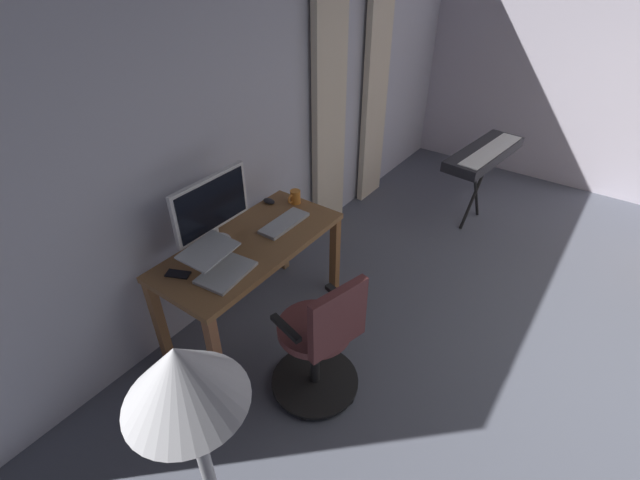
{
  "coord_description": "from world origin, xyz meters",
  "views": [
    {
      "loc": [
        2.6,
        -0.93,
        2.44
      ],
      "look_at": [
        0.96,
        -2.11,
        1.02
      ],
      "focal_mm": 25.09,
      "sensor_mm": 36.0,
      "label": 1
    }
  ],
  "objects_px": {
    "computer_keyboard": "(284,223)",
    "mug_coffee": "(295,197)",
    "cell_phone_face_up": "(178,274)",
    "office_chair": "(321,343)",
    "computer_mouse": "(269,201)",
    "piano_keyboard": "(484,155)",
    "laptop": "(220,264)",
    "computer_monitor": "(212,206)",
    "desk": "(252,255)"
  },
  "relations": [
    {
      "from": "piano_keyboard",
      "to": "computer_mouse",
      "type": "bearing_deg",
      "value": -22.97
    },
    {
      "from": "desk",
      "to": "computer_monitor",
      "type": "xyz_separation_m",
      "value": [
        0.12,
        -0.18,
        0.38
      ]
    },
    {
      "from": "cell_phone_face_up",
      "to": "office_chair",
      "type": "bearing_deg",
      "value": 83.05
    },
    {
      "from": "computer_monitor",
      "to": "laptop",
      "type": "height_order",
      "value": "computer_monitor"
    },
    {
      "from": "desk",
      "to": "mug_coffee",
      "type": "bearing_deg",
      "value": -172.43
    },
    {
      "from": "computer_monitor",
      "to": "computer_keyboard",
      "type": "relative_size",
      "value": 1.51
    },
    {
      "from": "desk",
      "to": "office_chair",
      "type": "bearing_deg",
      "value": 72.99
    },
    {
      "from": "cell_phone_face_up",
      "to": "computer_keyboard",
      "type": "bearing_deg",
      "value": 143.51
    },
    {
      "from": "computer_mouse",
      "to": "piano_keyboard",
      "type": "relative_size",
      "value": 0.1
    },
    {
      "from": "desk",
      "to": "computer_keyboard",
      "type": "distance_m",
      "value": 0.33
    },
    {
      "from": "computer_keyboard",
      "to": "mug_coffee",
      "type": "bearing_deg",
      "value": -156.32
    },
    {
      "from": "desk",
      "to": "cell_phone_face_up",
      "type": "height_order",
      "value": "cell_phone_face_up"
    },
    {
      "from": "office_chair",
      "to": "cell_phone_face_up",
      "type": "distance_m",
      "value": 0.95
    },
    {
      "from": "piano_keyboard",
      "to": "desk",
      "type": "bearing_deg",
      "value": -12.65
    },
    {
      "from": "computer_mouse",
      "to": "piano_keyboard",
      "type": "distance_m",
      "value": 2.08
    },
    {
      "from": "computer_monitor",
      "to": "mug_coffee",
      "type": "distance_m",
      "value": 0.74
    },
    {
      "from": "laptop",
      "to": "computer_mouse",
      "type": "height_order",
      "value": "laptop"
    },
    {
      "from": "office_chair",
      "to": "laptop",
      "type": "xyz_separation_m",
      "value": [
        0.1,
        -0.67,
        0.34
      ]
    },
    {
      "from": "computer_keyboard",
      "to": "computer_mouse",
      "type": "height_order",
      "value": "computer_mouse"
    },
    {
      "from": "desk",
      "to": "computer_mouse",
      "type": "xyz_separation_m",
      "value": [
        -0.46,
        -0.23,
        0.12
      ]
    },
    {
      "from": "desk",
      "to": "office_chair",
      "type": "xyz_separation_m",
      "value": [
        0.22,
        0.74,
        -0.18
      ]
    },
    {
      "from": "computer_mouse",
      "to": "mug_coffee",
      "type": "distance_m",
      "value": 0.2
    },
    {
      "from": "office_chair",
      "to": "computer_keyboard",
      "type": "relative_size",
      "value": 2.42
    },
    {
      "from": "laptop",
      "to": "cell_phone_face_up",
      "type": "xyz_separation_m",
      "value": [
        0.17,
        -0.19,
        -0.05
      ]
    },
    {
      "from": "desk",
      "to": "computer_mouse",
      "type": "distance_m",
      "value": 0.53
    },
    {
      "from": "computer_keyboard",
      "to": "office_chair",
      "type": "bearing_deg",
      "value": 52.75
    },
    {
      "from": "computer_keyboard",
      "to": "cell_phone_face_up",
      "type": "xyz_separation_m",
      "value": [
        0.8,
        -0.17,
        -0.01
      ]
    },
    {
      "from": "office_chair",
      "to": "computer_keyboard",
      "type": "bearing_deg",
      "value": 67.34
    },
    {
      "from": "laptop",
      "to": "piano_keyboard",
      "type": "bearing_deg",
      "value": 158.24
    },
    {
      "from": "computer_monitor",
      "to": "computer_keyboard",
      "type": "height_order",
      "value": "computer_monitor"
    },
    {
      "from": "laptop",
      "to": "mug_coffee",
      "type": "xyz_separation_m",
      "value": [
        -0.91,
        -0.14,
        -0.0
      ]
    },
    {
      "from": "desk",
      "to": "piano_keyboard",
      "type": "bearing_deg",
      "value": 160.89
    },
    {
      "from": "cell_phone_face_up",
      "to": "mug_coffee",
      "type": "height_order",
      "value": "mug_coffee"
    },
    {
      "from": "computer_mouse",
      "to": "mug_coffee",
      "type": "bearing_deg",
      "value": 126.4
    },
    {
      "from": "desk",
      "to": "cell_phone_face_up",
      "type": "bearing_deg",
      "value": -13.83
    },
    {
      "from": "computer_keyboard",
      "to": "mug_coffee",
      "type": "xyz_separation_m",
      "value": [
        -0.28,
        -0.12,
        0.04
      ]
    },
    {
      "from": "office_chair",
      "to": "cell_phone_face_up",
      "type": "bearing_deg",
      "value": 122.29
    },
    {
      "from": "computer_monitor",
      "to": "cell_phone_face_up",
      "type": "height_order",
      "value": "computer_monitor"
    },
    {
      "from": "office_chair",
      "to": "cell_phone_face_up",
      "type": "height_order",
      "value": "office_chair"
    },
    {
      "from": "laptop",
      "to": "computer_mouse",
      "type": "bearing_deg",
      "value": -165.41
    },
    {
      "from": "computer_mouse",
      "to": "mug_coffee",
      "type": "height_order",
      "value": "mug_coffee"
    },
    {
      "from": "desk",
      "to": "computer_keyboard",
      "type": "height_order",
      "value": "computer_keyboard"
    },
    {
      "from": "office_chair",
      "to": "computer_monitor",
      "type": "height_order",
      "value": "computer_monitor"
    },
    {
      "from": "computer_monitor",
      "to": "computer_mouse",
      "type": "xyz_separation_m",
      "value": [
        -0.58,
        -0.05,
        -0.25
      ]
    },
    {
      "from": "computer_keyboard",
      "to": "cell_phone_face_up",
      "type": "bearing_deg",
      "value": -11.85
    },
    {
      "from": "computer_keyboard",
      "to": "laptop",
      "type": "height_order",
      "value": "laptop"
    },
    {
      "from": "laptop",
      "to": "computer_monitor",
      "type": "bearing_deg",
      "value": -136.27
    },
    {
      "from": "computer_mouse",
      "to": "office_chair",
      "type": "bearing_deg",
      "value": 54.75
    },
    {
      "from": "laptop",
      "to": "mug_coffee",
      "type": "bearing_deg",
      "value": -177.34
    },
    {
      "from": "computer_mouse",
      "to": "cell_phone_face_up",
      "type": "relative_size",
      "value": 0.69
    }
  ]
}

